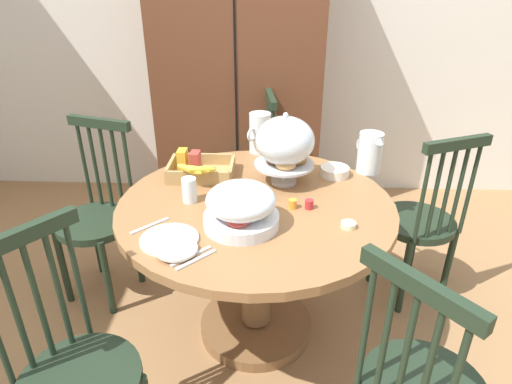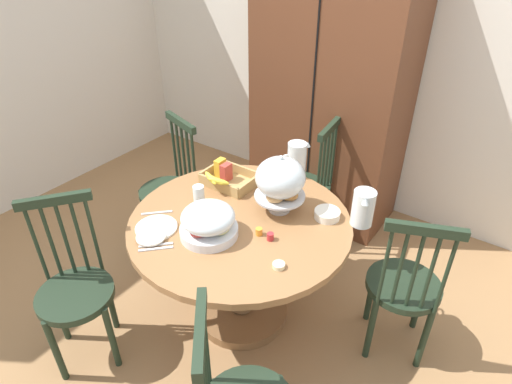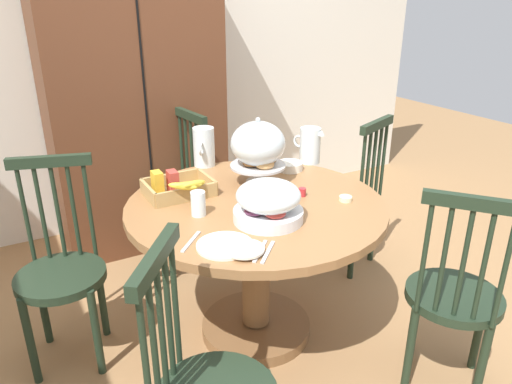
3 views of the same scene
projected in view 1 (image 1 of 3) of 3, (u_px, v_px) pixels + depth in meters
ground_plane at (275, 351)px, 2.13m from camera, size 10.00×10.00×0.00m
wall_back at (279, 22)px, 3.16m from camera, size 4.80×0.06×2.60m
wooden_armoire at (239, 76)px, 3.02m from camera, size 1.18×0.60×1.96m
dining_table at (256, 242)px, 2.02m from camera, size 1.21×1.21×0.74m
windsor_chair_near_window at (419, 224)px, 2.31m from camera, size 0.44×0.43×0.97m
windsor_chair_by_cabinet at (249, 174)px, 2.86m from camera, size 0.40×0.40×0.97m
windsor_chair_facing_door at (98, 220)px, 2.35m from camera, size 0.42×0.42×0.97m
windsor_chair_far_side at (76, 378)px, 1.45m from camera, size 0.46×0.47×0.97m
pastry_stand_with_dome at (285, 144)px, 2.01m from camera, size 0.28×0.28×0.34m
fruit_platter_covered at (241, 207)px, 1.71m from camera, size 0.30×0.30×0.18m
orange_juice_pitcher at (369, 154)px, 2.17m from camera, size 0.12×0.19×0.20m
milk_pitcher at (260, 135)px, 2.40m from camera, size 0.13×0.18×0.22m
cereal_basket at (198, 169)px, 2.14m from camera, size 0.32×0.30×0.12m
china_plate_large at (169, 239)px, 1.65m from camera, size 0.22×0.22×0.01m
china_plate_small at (177, 249)px, 1.58m from camera, size 0.15×0.15×0.01m
cereal_bowl at (335, 171)px, 2.16m from camera, size 0.14×0.14×0.04m
drinking_glass at (189, 190)px, 1.91m from camera, size 0.06×0.06×0.11m
butter_dish at (348, 225)px, 1.74m from camera, size 0.06×0.06×0.02m
jam_jar_strawberry at (309, 204)px, 1.87m from camera, size 0.04×0.04×0.04m
jam_jar_apricot at (293, 204)px, 1.87m from camera, size 0.04×0.04×0.04m
table_knife at (191, 256)px, 1.56m from camera, size 0.13×0.13×0.01m
dinner_fork at (196, 260)px, 1.54m from camera, size 0.13×0.13×0.01m
soup_spoon at (150, 226)px, 1.75m from camera, size 0.13×0.13×0.01m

